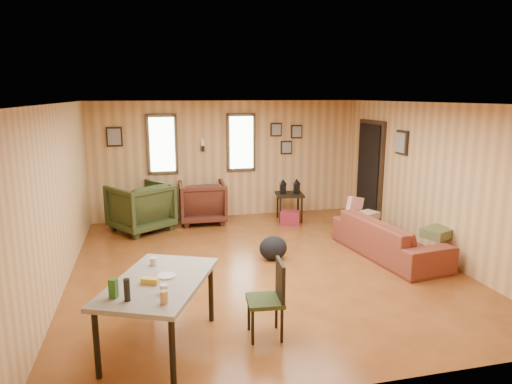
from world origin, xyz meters
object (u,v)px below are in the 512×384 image
(recliner_brown, at_px, (202,200))
(end_table, at_px, (146,207))
(recliner_green, at_px, (140,205))
(dining_table, at_px, (158,286))
(side_table, at_px, (290,192))
(sofa, at_px, (389,231))

(recliner_brown, xyz_separation_m, end_table, (-1.11, 0.03, -0.10))
(recliner_green, relative_size, dining_table, 0.61)
(recliner_green, distance_m, side_table, 2.94)
(end_table, bearing_deg, dining_table, -88.50)
(recliner_green, relative_size, side_table, 1.16)
(recliner_brown, bearing_deg, recliner_green, 16.64)
(recliner_brown, bearing_deg, sofa, 136.54)
(sofa, relative_size, side_table, 2.42)
(recliner_brown, relative_size, side_table, 1.07)
(recliner_green, bearing_deg, end_table, -138.36)
(sofa, relative_size, end_table, 3.24)
(end_table, relative_size, dining_table, 0.40)
(sofa, xyz_separation_m, end_table, (-3.73, 2.68, -0.05))
(side_table, xyz_separation_m, dining_table, (-2.73, -4.28, 0.07))
(sofa, xyz_separation_m, dining_table, (-3.61, -1.89, 0.25))
(end_table, distance_m, dining_table, 4.58)
(end_table, bearing_deg, recliner_brown, -1.46)
(recliner_brown, xyz_separation_m, recliner_green, (-1.20, -0.32, 0.04))
(recliner_brown, height_order, side_table, recliner_brown)
(recliner_brown, distance_m, recliner_green, 1.24)
(recliner_brown, bearing_deg, side_table, 173.20)
(end_table, relative_size, side_table, 0.75)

